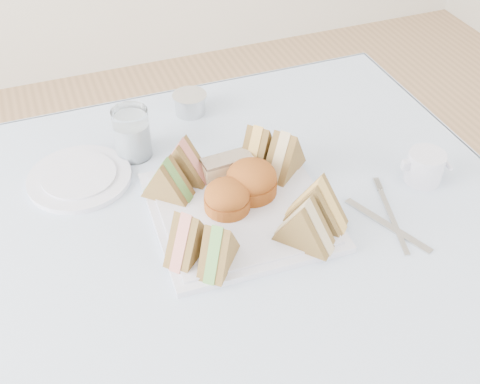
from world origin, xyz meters
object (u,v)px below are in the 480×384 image
object	(u,v)px
serving_plate	(240,211)
creamer_jug	(425,167)
water_glass	(132,133)
table	(248,366)

from	to	relation	value
serving_plate	creamer_jug	xyz separation A→B (m)	(0.35, -0.04, 0.02)
water_glass	creamer_jug	distance (m)	0.56
table	serving_plate	distance (m)	0.39
table	serving_plate	world-z (taller)	serving_plate
table	serving_plate	bearing A→B (deg)	83.51
table	creamer_jug	distance (m)	0.55
creamer_jug	table	bearing A→B (deg)	-166.91
serving_plate	creamer_jug	bearing A→B (deg)	-3.39
table	serving_plate	size ratio (longest dim) A/B	2.96
water_glass	creamer_jug	world-z (taller)	water_glass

